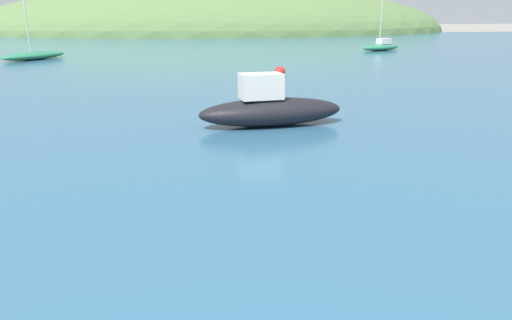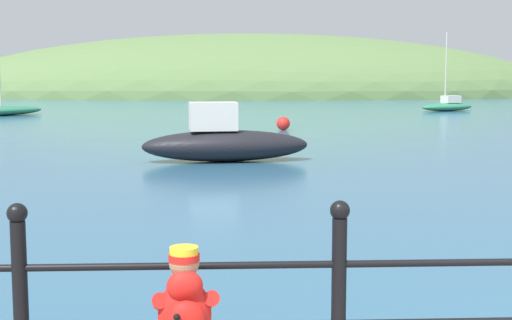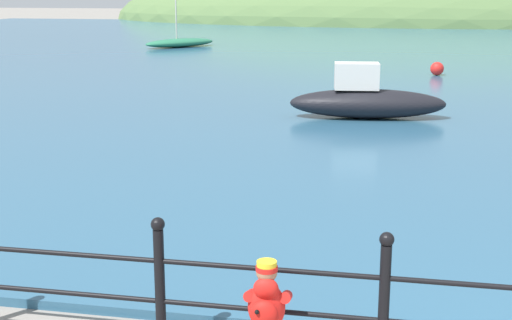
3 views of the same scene
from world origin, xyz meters
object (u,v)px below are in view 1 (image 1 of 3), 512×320
object	(u,v)px
boat_blue_hull	(381,46)
boat_white_sailboat	(34,55)
boat_far_right	(270,109)
mooring_buoy	(280,72)

from	to	relation	value
boat_blue_hull	boat_white_sailboat	distance (m)	22.54
boat_blue_hull	boat_far_right	size ratio (longest dim) A/B	1.11
boat_white_sailboat	mooring_buoy	world-z (taller)	boat_white_sailboat
boat_blue_hull	boat_white_sailboat	bearing A→B (deg)	-171.53
boat_white_sailboat	mooring_buoy	distance (m)	15.84
mooring_buoy	boat_white_sailboat	bearing A→B (deg)	141.41
boat_far_right	boat_white_sailboat	xyz separation A→B (m)	(-10.34, 18.78, -0.17)
boat_far_right	mooring_buoy	distance (m)	9.13
boat_far_right	mooring_buoy	bearing A→B (deg)	77.10
boat_blue_hull	mooring_buoy	bearing A→B (deg)	-126.91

